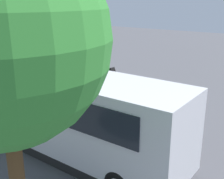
# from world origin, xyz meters

# --- Properties ---
(ground_plane) EXTENTS (80.00, 80.00, 0.00)m
(ground_plane) POSITION_xyz_m (0.00, 0.00, 0.00)
(ground_plane) COLOR #4C4C51
(tour_bus) EXTENTS (11.05, 2.66, 3.25)m
(tour_bus) POSITION_xyz_m (-1.43, 5.40, 1.65)
(tour_bus) COLOR silver
(tour_bus) RESTS_ON ground_plane
(spectator_far_left) EXTENTS (0.58, 0.36, 1.67)m
(spectator_far_left) POSITION_xyz_m (-3.62, 3.02, 0.99)
(spectator_far_left) COLOR black
(spectator_far_left) RESTS_ON ground_plane
(spectator_left) EXTENTS (0.57, 0.38, 1.65)m
(spectator_left) POSITION_xyz_m (-2.63, 2.57, 0.98)
(spectator_left) COLOR black
(spectator_left) RESTS_ON ground_plane
(spectator_centre) EXTENTS (0.57, 0.38, 1.75)m
(spectator_centre) POSITION_xyz_m (-1.51, 2.60, 1.04)
(spectator_centre) COLOR #473823
(spectator_centre) RESTS_ON ground_plane
(spectator_right) EXTENTS (0.57, 0.39, 1.71)m
(spectator_right) POSITION_xyz_m (-0.35, 3.06, 1.02)
(spectator_right) COLOR black
(spectator_right) RESTS_ON ground_plane
(parked_motorcycle_silver) EXTENTS (2.05, 0.61, 0.99)m
(parked_motorcycle_silver) POSITION_xyz_m (-1.26, 3.71, 0.48)
(parked_motorcycle_silver) COLOR black
(parked_motorcycle_silver) RESTS_ON ground_plane
(stunt_motorcycle) EXTENTS (2.00, 0.78, 1.67)m
(stunt_motorcycle) POSITION_xyz_m (1.59, -2.38, 1.00)
(stunt_motorcycle) COLOR black
(stunt_motorcycle) RESTS_ON ground_plane
(traffic_cone) EXTENTS (0.34, 0.34, 0.63)m
(traffic_cone) POSITION_xyz_m (0.01, -1.57, 0.30)
(traffic_cone) COLOR orange
(traffic_cone) RESTS_ON ground_plane
(bay_line_a) EXTENTS (0.20, 3.75, 0.01)m
(bay_line_a) POSITION_xyz_m (-3.54, -0.36, 0.00)
(bay_line_a) COLOR white
(bay_line_a) RESTS_ON ground_plane
(bay_line_b) EXTENTS (0.20, 3.99, 0.01)m
(bay_line_b) POSITION_xyz_m (-0.92, -0.36, 0.00)
(bay_line_b) COLOR white
(bay_line_b) RESTS_ON ground_plane
(bay_line_c) EXTENTS (0.21, 4.39, 0.01)m
(bay_line_c) POSITION_xyz_m (1.70, -0.36, 0.00)
(bay_line_c) COLOR white
(bay_line_c) RESTS_ON ground_plane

